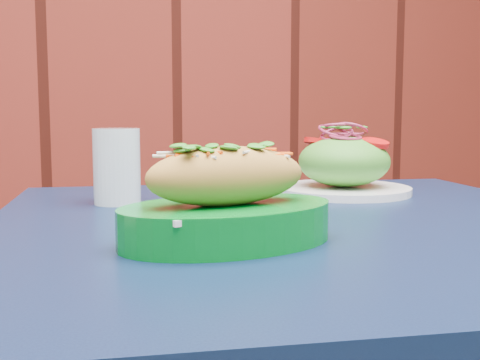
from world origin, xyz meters
name	(u,v)px	position (x,y,z in m)	size (l,w,h in m)	color
cafe_table	(304,286)	(-0.47, 1.81, 0.66)	(0.89, 0.89, 0.75)	black
banh_mi_basket	(227,204)	(-0.60, 1.71, 0.79)	(0.26, 0.19, 0.11)	#00711C
salad_plate	(344,167)	(-0.31, 2.01, 0.80)	(0.22, 0.22, 0.12)	white
water_glass	(117,166)	(-0.68, 2.01, 0.81)	(0.07, 0.07, 0.11)	silver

